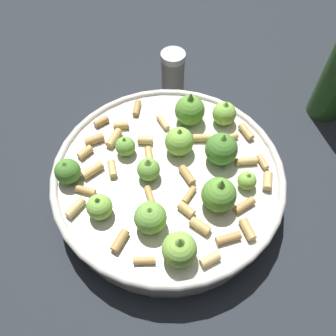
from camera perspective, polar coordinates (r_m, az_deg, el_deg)
The scene contains 3 objects.
ground_plane at distance 0.55m, azimuth 0.00°, elevation -3.83°, with size 2.40×2.40×0.00m, color #23282D.
cooking_pan at distance 0.52m, azimuth 0.17°, elevation -1.78°, with size 0.34×0.34×0.12m.
pepper_shaker at distance 0.67m, azimuth 0.81°, elevation 15.46°, with size 0.05×0.05×0.09m.
Camera 1 is at (-0.24, -0.14, 0.48)m, focal length 36.97 mm.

